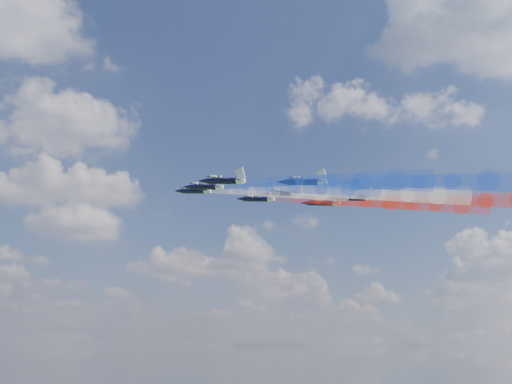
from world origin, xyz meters
name	(u,v)px	position (x,y,z in m)	size (l,w,h in m)	color
jet_lead	(194,191)	(3.27, 11.16, 146.99)	(9.61, 12.02, 3.20)	black
trail_lead	(274,192)	(15.39, -8.66, 143.72)	(4.01, 36.32, 4.01)	white
jet_inner_left	(204,187)	(0.47, -3.27, 144.40)	(9.61, 12.02, 3.20)	black
trail_inner_left	(295,187)	(12.59, -23.10, 141.13)	(4.01, 36.32, 4.01)	blue
jet_inner_right	(257,199)	(18.61, 6.73, 145.57)	(9.61, 12.02, 3.20)	black
trail_inner_right	(341,201)	(30.73, -13.10, 142.29)	(4.01, 36.32, 4.01)	red
jet_outer_left	(223,181)	(-2.59, -21.24, 141.17)	(9.61, 12.02, 3.20)	black
trail_outer_left	(330,181)	(9.53, -41.07, 137.90)	(4.01, 36.32, 4.01)	blue
jet_center_third	(283,194)	(17.54, -9.25, 143.35)	(9.61, 12.02, 3.20)	black
trail_center_third	(380,195)	(29.66, -29.07, 140.08)	(4.01, 36.32, 4.01)	white
jet_outer_right	(321,203)	(34.79, 2.02, 145.18)	(9.61, 12.02, 3.20)	black
trail_outer_right	(410,205)	(46.92, -17.80, 141.90)	(4.01, 36.32, 4.01)	red
jet_rear_left	(303,182)	(12.29, -27.14, 141.30)	(9.61, 12.02, 3.20)	black
trail_rear_left	(418,182)	(24.42, -46.97, 138.03)	(4.01, 36.32, 4.01)	blue
jet_rear_right	(352,198)	(31.32, -16.49, 142.25)	(9.61, 12.02, 3.20)	black
trail_rear_right	(456,199)	(43.44, -36.31, 138.97)	(4.01, 36.32, 4.01)	red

